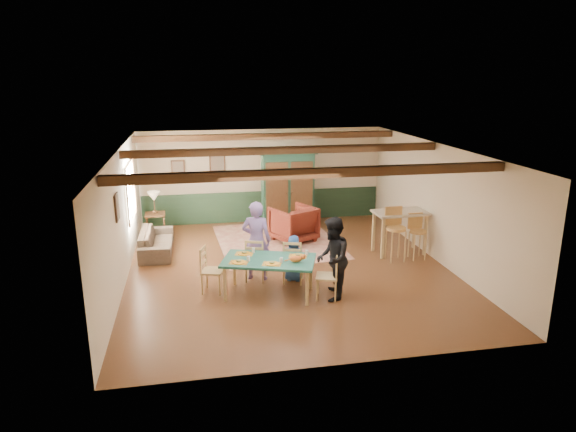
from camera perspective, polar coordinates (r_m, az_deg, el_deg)
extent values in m
plane|color=#4C2815|center=(11.55, 0.09, -5.89)|extent=(8.00, 8.00, 0.00)
cube|color=beige|center=(14.97, -2.81, 4.48)|extent=(7.00, 0.02, 2.70)
cube|color=beige|center=(11.04, -18.05, -0.31)|extent=(0.02, 8.00, 2.70)
cube|color=beige|center=(12.26, 16.38, 1.36)|extent=(0.02, 8.00, 2.70)
cube|color=white|center=(10.86, 0.10, 7.50)|extent=(7.00, 8.00, 0.02)
cube|color=#1A311E|center=(15.15, -2.76, 1.12)|extent=(6.95, 0.03, 0.90)
cube|color=#311C0D|center=(8.65, 2.99, 4.80)|extent=(6.95, 0.16, 0.16)
cube|color=#311C0D|center=(11.26, -0.29, 7.32)|extent=(6.95, 0.16, 0.16)
cube|color=#311C0D|center=(13.80, -2.29, 8.83)|extent=(6.95, 0.16, 0.16)
imported|color=#7A5FA4|center=(10.76, -3.53, -2.76)|extent=(0.71, 0.58, 1.70)
imported|color=black|center=(9.85, 4.95, -4.76)|extent=(0.83, 0.94, 1.62)
imported|color=#255097|center=(10.76, 0.64, -4.72)|extent=(0.56, 0.45, 0.99)
cube|color=beige|center=(13.36, -1.23, -2.84)|extent=(3.16, 3.68, 0.01)
cube|color=#133022|center=(14.33, -0.05, 3.00)|extent=(1.57, 0.64, 2.22)
imported|color=#44120D|center=(13.30, 0.61, -0.87)|extent=(1.33, 1.35, 0.92)
imported|color=#413429|center=(12.91, -14.40, -2.74)|extent=(0.76, 1.91, 0.56)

